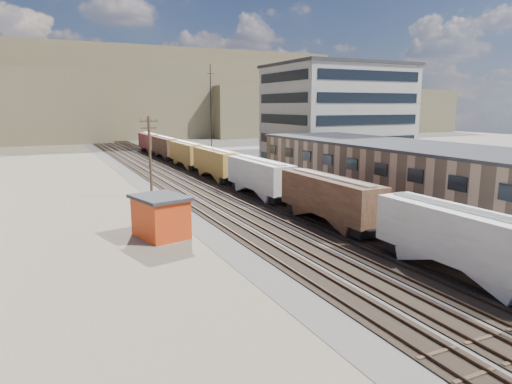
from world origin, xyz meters
name	(u,v)px	position (x,y,z in m)	size (l,w,h in m)	color
ground	(510,333)	(0.00, 0.00, 0.00)	(300.00, 300.00, 0.00)	#6B6356
ballast_bed	(197,183)	(0.00, 50.00, 0.03)	(18.00, 200.00, 0.06)	#4C4742
dirt_yard	(51,210)	(-20.00, 40.00, 0.01)	(24.00, 180.00, 0.03)	#756C51
asphalt_lot	(383,188)	(22.00, 35.00, 0.02)	(26.00, 120.00, 0.04)	#232326
rail_tracks	(193,183)	(-0.55, 50.00, 0.11)	(11.40, 200.00, 0.24)	black
freight_train	(236,168)	(3.80, 44.33, 2.79)	(3.00, 119.74, 4.46)	black
warehouse	(395,175)	(14.98, 25.00, 3.65)	(12.40, 40.40, 7.25)	#A08065
office_tower	(336,117)	(27.95, 54.95, 9.26)	(22.60, 18.60, 18.45)	#9E998E
utility_pole_north	(150,155)	(-8.50, 42.00, 5.30)	(2.20, 0.32, 10.00)	#382619
radio_mast	(211,119)	(6.00, 60.00, 9.12)	(1.20, 0.16, 18.00)	black
hills_north	(97,98)	(0.17, 167.92, 14.10)	(265.00, 80.00, 32.00)	brown
maintenance_shed	(161,216)	(-11.66, 24.40, 1.87)	(4.96, 5.78, 3.66)	red
parked_car_blue	(355,175)	(23.38, 42.89, 0.72)	(2.39, 5.18, 1.44)	navy
parked_car_far	(338,166)	(26.62, 52.16, 0.81)	(1.92, 4.78, 1.63)	white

